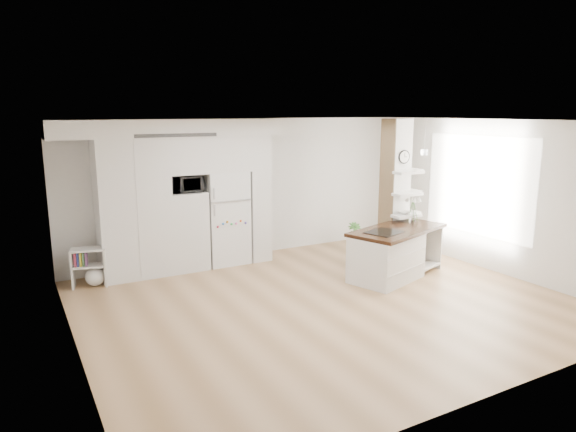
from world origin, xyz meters
name	(u,v)px	position (x,y,z in m)	size (l,w,h in m)	color
floor	(326,302)	(0.00, 0.00, 0.00)	(7.00, 6.00, 0.01)	tan
room	(328,180)	(0.00, 0.00, 1.86)	(7.04, 6.04, 2.72)	white
cabinet_wall	(176,188)	(-1.45, 2.67, 1.51)	(4.00, 0.71, 2.70)	silver
refrigerator	(225,217)	(-0.53, 2.68, 0.88)	(0.78, 0.69, 1.75)	white
column	(401,192)	(2.38, 1.13, 1.35)	(0.69, 0.90, 2.70)	silver
window	(478,186)	(3.48, 0.30, 1.50)	(2.40, 2.40, 0.00)	white
pendant_light	(411,156)	(1.70, 0.15, 2.12)	(0.12, 0.12, 0.10)	white
kitchen_island	(390,253)	(1.58, 0.43, 0.45)	(2.07, 1.43, 1.42)	silver
bookshelf	(91,269)	(-2.98, 2.49, 0.28)	(0.60, 0.43, 0.64)	silver
floor_plant_a	(410,253)	(2.36, 0.77, 0.26)	(0.29, 0.23, 0.53)	#39702C
floor_plant_b	(354,235)	(2.29, 2.42, 0.26)	(0.29, 0.29, 0.52)	#39702C
microwave	(186,184)	(-1.27, 2.62, 1.57)	(0.54, 0.37, 0.30)	#2D2D2D
shelf_plant	(405,181)	(2.63, 1.30, 1.52)	(0.27, 0.23, 0.30)	#39702C
decor_bowl	(405,213)	(2.30, 0.90, 1.00)	(0.22, 0.22, 0.05)	white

